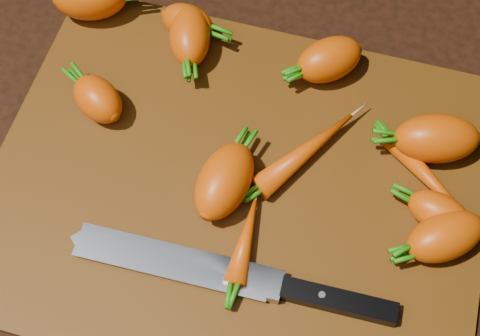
# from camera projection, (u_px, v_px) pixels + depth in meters

# --- Properties ---
(ground) EXTENTS (2.00, 2.00, 0.01)m
(ground) POSITION_uv_depth(u_px,v_px,m) (237.00, 192.00, 0.69)
(ground) COLOR black
(cutting_board) EXTENTS (0.50, 0.40, 0.01)m
(cutting_board) POSITION_uv_depth(u_px,v_px,m) (237.00, 187.00, 0.68)
(cutting_board) COLOR #512C09
(cutting_board) RESTS_ON ground
(carrot_1) EXTENTS (0.08, 0.07, 0.04)m
(carrot_1) POSITION_uv_depth(u_px,v_px,m) (98.00, 99.00, 0.70)
(carrot_1) COLOR #EF4F00
(carrot_1) RESTS_ON cutting_board
(carrot_2) EXTENTS (0.07, 0.09, 0.05)m
(carrot_2) POSITION_uv_depth(u_px,v_px,m) (190.00, 36.00, 0.73)
(carrot_2) COLOR #EF4F00
(carrot_2) RESTS_ON cutting_board
(carrot_3) EXTENTS (0.06, 0.09, 0.05)m
(carrot_3) POSITION_uv_depth(u_px,v_px,m) (224.00, 181.00, 0.65)
(carrot_3) COLOR #EF4F00
(carrot_3) RESTS_ON cutting_board
(carrot_4) EXTENTS (0.09, 0.08, 0.05)m
(carrot_4) POSITION_uv_depth(u_px,v_px,m) (329.00, 60.00, 0.72)
(carrot_4) COLOR #EF4F00
(carrot_4) RESTS_ON cutting_board
(carrot_5) EXTENTS (0.07, 0.05, 0.04)m
(carrot_5) POSITION_uv_depth(u_px,v_px,m) (187.00, 22.00, 0.75)
(carrot_5) COLOR #EF4F00
(carrot_5) RESTS_ON cutting_board
(carrot_6) EXTENTS (0.07, 0.05, 0.04)m
(carrot_6) POSITION_uv_depth(u_px,v_px,m) (439.00, 213.00, 0.64)
(carrot_6) COLOR #EF4F00
(carrot_6) RESTS_ON cutting_board
(carrot_7) EXTENTS (0.09, 0.12, 0.03)m
(carrot_7) POSITION_uv_depth(u_px,v_px,m) (306.00, 151.00, 0.68)
(carrot_7) COLOR #EF4F00
(carrot_7) RESTS_ON cutting_board
(carrot_8) EXTENTS (0.11, 0.10, 0.02)m
(carrot_8) POSITION_uv_depth(u_px,v_px,m) (432.00, 182.00, 0.67)
(carrot_8) COLOR #EF4F00
(carrot_8) RESTS_ON cutting_board
(carrot_9) EXTENTS (0.03, 0.09, 0.02)m
(carrot_9) POSITION_uv_depth(u_px,v_px,m) (245.00, 241.00, 0.64)
(carrot_9) COLOR #EF4F00
(carrot_9) RESTS_ON cutting_board
(carrot_10) EXTENTS (0.10, 0.07, 0.05)m
(carrot_10) POSITION_uv_depth(u_px,v_px,m) (436.00, 138.00, 0.67)
(carrot_10) COLOR #EF4F00
(carrot_10) RESTS_ON cutting_board
(carrot_11) EXTENTS (0.09, 0.08, 0.05)m
(carrot_11) POSITION_uv_depth(u_px,v_px,m) (445.00, 236.00, 0.63)
(carrot_11) COLOR #EF4F00
(carrot_11) RESTS_ON cutting_board
(knife) EXTENTS (0.31, 0.04, 0.02)m
(knife) POSITION_uv_depth(u_px,v_px,m) (191.00, 266.00, 0.63)
(knife) COLOR gray
(knife) RESTS_ON cutting_board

